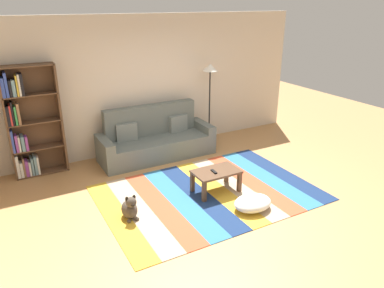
{
  "coord_description": "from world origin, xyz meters",
  "views": [
    {
      "loc": [
        -2.78,
        -4.25,
        2.93
      ],
      "look_at": [
        -0.01,
        0.79,
        0.65
      ],
      "focal_mm": 34.11,
      "sensor_mm": 36.0,
      "label": 1
    }
  ],
  "objects": [
    {
      "name": "couch",
      "position": [
        -0.16,
        2.02,
        0.34
      ],
      "size": [
        2.26,
        0.8,
        1.0
      ],
      "color": "#59605B",
      "rests_on": "ground_plane"
    },
    {
      "name": "back_wall",
      "position": [
        0.0,
        2.55,
        1.35
      ],
      "size": [
        6.8,
        0.1,
        2.7
      ],
      "primitive_type": "cube",
      "color": "beige",
      "rests_on": "ground_plane"
    },
    {
      "name": "rug",
      "position": [
        -0.04,
        0.19,
        0.0
      ],
      "size": [
        3.4,
        2.35,
        0.01
      ],
      "color": "gold",
      "rests_on": "ground_plane"
    },
    {
      "name": "coffee_table",
      "position": [
        0.1,
        0.19,
        0.31
      ],
      "size": [
        0.74,
        0.46,
        0.37
      ],
      "color": "#513826",
      "rests_on": "rug"
    },
    {
      "name": "ground_plane",
      "position": [
        0.0,
        0.0,
        0.0
      ],
      "size": [
        14.0,
        14.0,
        0.0
      ],
      "primitive_type": "plane",
      "color": "#B27F4C"
    },
    {
      "name": "tv_remote",
      "position": [
        0.04,
        0.16,
        0.39
      ],
      "size": [
        0.05,
        0.15,
        0.02
      ],
      "primitive_type": "cube",
      "rotation": [
        0.0,
        0.0,
        -0.06
      ],
      "color": "black",
      "rests_on": "coffee_table"
    },
    {
      "name": "standing_lamp",
      "position": [
        1.15,
        2.14,
        1.43
      ],
      "size": [
        0.32,
        0.32,
        1.72
      ],
      "color": "black",
      "rests_on": "ground_plane"
    },
    {
      "name": "dog",
      "position": [
        -1.4,
        0.11,
        0.16
      ],
      "size": [
        0.22,
        0.35,
        0.4
      ],
      "color": "#473D33",
      "rests_on": "ground_plane"
    },
    {
      "name": "pouf",
      "position": [
        0.28,
        -0.55,
        0.11
      ],
      "size": [
        0.59,
        0.45,
        0.21
      ],
      "primitive_type": "ellipsoid",
      "color": "white",
      "rests_on": "rug"
    },
    {
      "name": "bookshelf",
      "position": [
        -2.4,
        2.31,
        0.94
      ],
      "size": [
        0.9,
        0.28,
        1.95
      ],
      "color": "brown",
      "rests_on": "ground_plane"
    }
  ]
}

